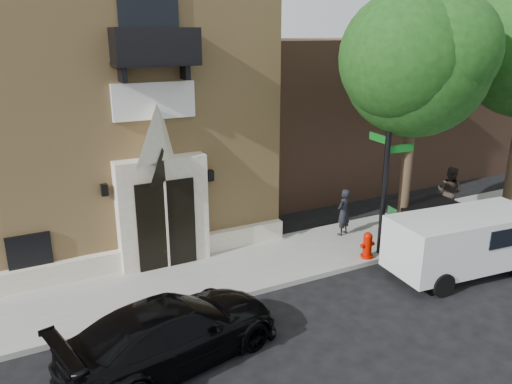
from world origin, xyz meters
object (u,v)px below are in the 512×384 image
at_px(fire_hydrant, 367,245).
at_px(dumpster, 423,222).
at_px(cargo_van, 468,240).
at_px(black_sedan, 173,332).
at_px(pedestrian_far, 449,192).
at_px(pedestrian_near, 343,212).
at_px(street_sign, 387,153).

relative_size(fire_hydrant, dumpster, 0.37).
distance_m(cargo_van, dumpster, 2.04).
height_order(black_sedan, dumpster, dumpster).
distance_m(fire_hydrant, pedestrian_far, 5.22).
bearing_deg(black_sedan, cargo_van, -102.95).
xyz_separation_m(fire_hydrant, pedestrian_near, (0.46, 1.83, 0.39)).
bearing_deg(cargo_van, fire_hydrant, 143.34).
bearing_deg(street_sign, cargo_van, -48.28).
height_order(black_sedan, street_sign, street_sign).
relative_size(cargo_van, dumpster, 2.10).
relative_size(black_sedan, pedestrian_near, 3.05).
height_order(street_sign, pedestrian_near, street_sign).
bearing_deg(cargo_van, black_sedan, -174.42).
distance_m(dumpster, pedestrian_near, 2.56).
bearing_deg(dumpster, pedestrian_far, 33.35).
height_order(dumpster, pedestrian_near, pedestrian_near).
bearing_deg(cargo_van, pedestrian_far, 54.38).
relative_size(fire_hydrant, pedestrian_far, 0.43).
bearing_deg(dumpster, cargo_van, -92.16).
bearing_deg(cargo_van, pedestrian_near, 118.99).
distance_m(street_sign, pedestrian_far, 5.09).
xyz_separation_m(black_sedan, street_sign, (7.35, 2.03, 2.62)).
bearing_deg(cargo_van, dumpster, 86.91).
xyz_separation_m(street_sign, pedestrian_far, (4.37, 1.34, -2.23)).
relative_size(black_sedan, fire_hydrant, 5.92).
relative_size(dumpster, pedestrian_near, 1.38).
bearing_deg(pedestrian_far, cargo_van, 119.64).
relative_size(black_sedan, dumpster, 2.22).
distance_m(pedestrian_near, pedestrian_far, 4.54).
xyz_separation_m(cargo_van, street_sign, (-1.47, 2.00, 2.32)).
bearing_deg(pedestrian_near, pedestrian_far, 153.02).
relative_size(fire_hydrant, pedestrian_near, 0.52).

